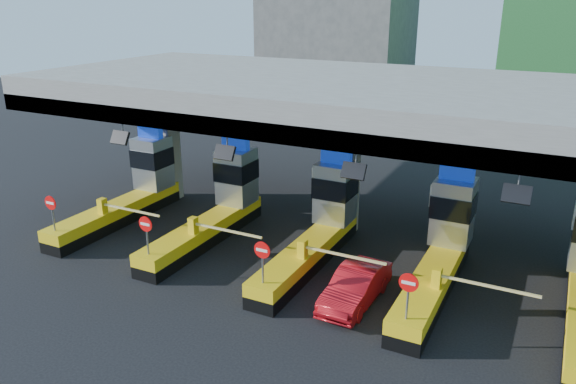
% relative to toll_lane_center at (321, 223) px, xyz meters
% --- Properties ---
extents(ground, '(120.00, 120.00, 0.00)m').
position_rel_toll_lane_center_xyz_m(ground, '(-0.00, -0.28, -1.40)').
color(ground, black).
rests_on(ground, ground).
extents(toll_canopy, '(28.00, 12.09, 7.00)m').
position_rel_toll_lane_center_xyz_m(toll_canopy, '(-0.00, 2.59, 4.74)').
color(toll_canopy, slate).
rests_on(toll_canopy, ground).
extents(toll_lane_far_left, '(4.43, 8.00, 4.16)m').
position_rel_toll_lane_center_xyz_m(toll_lane_far_left, '(-10.00, 0.00, 0.00)').
color(toll_lane_far_left, black).
rests_on(toll_lane_far_left, ground).
extents(toll_lane_left, '(4.43, 8.00, 4.16)m').
position_rel_toll_lane_center_xyz_m(toll_lane_left, '(-5.00, 0.00, 0.00)').
color(toll_lane_left, black).
rests_on(toll_lane_left, ground).
extents(toll_lane_center, '(4.43, 8.00, 4.16)m').
position_rel_toll_lane_center_xyz_m(toll_lane_center, '(0.00, 0.00, 0.00)').
color(toll_lane_center, black).
rests_on(toll_lane_center, ground).
extents(toll_lane_right, '(4.43, 8.00, 4.16)m').
position_rel_toll_lane_center_xyz_m(toll_lane_right, '(5.00, 0.00, 0.00)').
color(toll_lane_right, black).
rests_on(toll_lane_right, ground).
extents(bg_building_concrete, '(14.00, 10.00, 18.00)m').
position_rel_toll_lane_center_xyz_m(bg_building_concrete, '(-14.00, 35.72, 7.60)').
color(bg_building_concrete, '#4C4C49').
rests_on(bg_building_concrete, ground).
extents(red_car, '(1.52, 3.95, 1.28)m').
position_rel_toll_lane_center_xyz_m(red_car, '(2.70, -3.06, -0.76)').
color(red_car, '#A10C13').
rests_on(red_car, ground).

